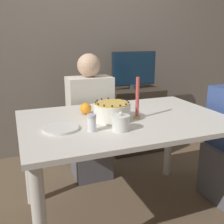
% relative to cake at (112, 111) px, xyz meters
% --- Properties ---
extents(ground_plane, '(12.00, 12.00, 0.00)m').
position_rel_cake_xyz_m(ground_plane, '(0.10, 0.01, -0.83)').
color(ground_plane, brown).
extents(wall_behind, '(8.00, 0.05, 2.60)m').
position_rel_cake_xyz_m(wall_behind, '(0.10, 1.41, 0.47)').
color(wall_behind, slate).
rests_on(wall_behind, ground_plane).
extents(dining_table, '(1.41, 0.95, 0.77)m').
position_rel_cake_xyz_m(dining_table, '(0.10, 0.01, -0.18)').
color(dining_table, beige).
rests_on(dining_table, ground_plane).
extents(cake, '(0.25, 0.25, 0.13)m').
position_rel_cake_xyz_m(cake, '(0.00, 0.00, 0.00)').
color(cake, white).
rests_on(cake, dining_table).
extents(sugar_bowl, '(0.11, 0.11, 0.12)m').
position_rel_cake_xyz_m(sugar_bowl, '(-0.02, -0.21, -0.01)').
color(sugar_bowl, silver).
rests_on(sugar_bowl, dining_table).
extents(sugar_shaker, '(0.06, 0.06, 0.10)m').
position_rel_cake_xyz_m(sugar_shaker, '(-0.19, -0.16, -0.01)').
color(sugar_shaker, white).
rests_on(sugar_shaker, dining_table).
extents(plate_stack, '(0.22, 0.22, 0.02)m').
position_rel_cake_xyz_m(plate_stack, '(-0.36, -0.07, -0.05)').
color(plate_stack, silver).
rests_on(plate_stack, dining_table).
extents(candle, '(0.05, 0.05, 0.28)m').
position_rel_cake_xyz_m(candle, '(0.17, -0.03, 0.06)').
color(candle, tan).
rests_on(candle, dining_table).
extents(orange_fruit_0, '(0.08, 0.08, 0.08)m').
position_rel_cake_xyz_m(orange_fruit_0, '(-0.12, 0.20, -0.02)').
color(orange_fruit_0, orange).
rests_on(orange_fruit_0, dining_table).
extents(person_man_blue_shirt, '(0.40, 0.34, 1.18)m').
position_rel_cake_xyz_m(person_man_blue_shirt, '(0.05, 0.68, -0.32)').
color(person_man_blue_shirt, '#595960').
rests_on(person_man_blue_shirt, ground_plane).
extents(side_cabinet, '(0.62, 0.46, 0.74)m').
position_rel_cake_xyz_m(side_cabinet, '(0.71, 1.13, -0.46)').
color(side_cabinet, '#382D23').
rests_on(side_cabinet, ground_plane).
extents(tv_monitor, '(0.54, 0.10, 0.42)m').
position_rel_cake_xyz_m(tv_monitor, '(0.71, 1.14, 0.13)').
color(tv_monitor, '#2D2D33').
rests_on(tv_monitor, side_cabinet).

